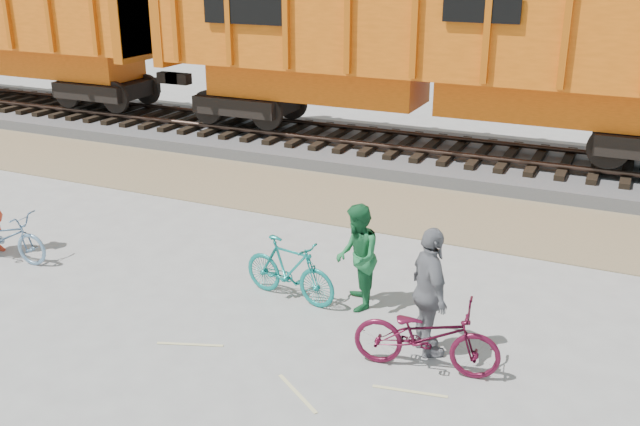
% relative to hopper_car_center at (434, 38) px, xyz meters
% --- Properties ---
extents(ground, '(120.00, 120.00, 0.00)m').
position_rel_hopper_car_center_xyz_m(ground, '(0.67, -9.00, -3.01)').
color(ground, '#9E9E99').
rests_on(ground, ground).
extents(gravel_strip, '(120.00, 3.00, 0.02)m').
position_rel_hopper_car_center_xyz_m(gravel_strip, '(0.67, -3.50, -3.00)').
color(gravel_strip, '#8E7B58').
rests_on(gravel_strip, ground).
extents(ballast_bed, '(120.00, 4.00, 0.30)m').
position_rel_hopper_car_center_xyz_m(ballast_bed, '(0.67, 0.00, -2.86)').
color(ballast_bed, slate).
rests_on(ballast_bed, ground).
extents(track, '(120.00, 2.60, 0.24)m').
position_rel_hopper_car_center_xyz_m(track, '(0.67, 0.00, -2.53)').
color(track, black).
rests_on(track, ballast_bed).
extents(hopper_car_center, '(14.00, 3.13, 4.65)m').
position_rel_hopper_car_center_xyz_m(hopper_car_center, '(0.00, 0.00, 0.00)').
color(hopper_car_center, black).
rests_on(hopper_car_center, track).
extents(bicycle_blue, '(1.69, 0.70, 0.87)m').
position_rel_hopper_car_center_xyz_m(bicycle_blue, '(-4.73, -8.77, -2.57)').
color(bicycle_blue, '#6B90B1').
rests_on(bicycle_blue, ground).
extents(bicycle_teal, '(1.65, 0.70, 0.96)m').
position_rel_hopper_car_center_xyz_m(bicycle_teal, '(0.27, -8.04, -2.52)').
color(bicycle_teal, '#147D76').
rests_on(bicycle_teal, ground).
extents(bicycle_maroon, '(1.89, 0.88, 0.96)m').
position_rel_hopper_car_center_xyz_m(bicycle_maroon, '(2.68, -9.06, -2.53)').
color(bicycle_maroon, '#520E26').
rests_on(bicycle_maroon, ground).
extents(person_man, '(0.87, 0.95, 1.58)m').
position_rel_hopper_car_center_xyz_m(person_man, '(1.27, -7.84, -2.22)').
color(person_man, '#1D6837').
rests_on(person_man, ground).
extents(person_woman, '(0.94, 1.07, 1.74)m').
position_rel_hopper_car_center_xyz_m(person_woman, '(2.58, -8.66, -2.14)').
color(person_woman, slate).
rests_on(person_woman, ground).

